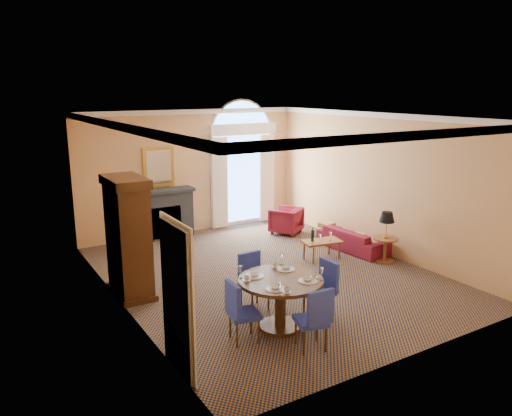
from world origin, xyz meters
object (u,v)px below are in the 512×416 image
armchair (286,220)px  armoire (128,239)px  side_table (386,231)px  dining_table (281,292)px  sofa (353,239)px  coffee_table (322,242)px

armchair → armoire: bearing=-11.2°
armchair → side_table: size_ratio=0.68×
armoire → armchair: size_ratio=2.93×
dining_table → armchair: dining_table is taller
sofa → armchair: bearing=10.4°
dining_table → side_table: (3.72, 1.42, 0.09)m
coffee_table → dining_table: bearing=-127.8°
armoire → dining_table: (1.60, -2.55, -0.45)m
armchair → dining_table: bearing=22.1°
sofa → coffee_table: (-1.04, -0.13, 0.15)m
armoire → sofa: 5.33m
sofa → armchair: size_ratio=2.34×
armchair → side_table: 3.05m
coffee_table → side_table: size_ratio=0.84×
armoire → coffee_table: armoire is taller
dining_table → coffee_table: (2.63, 2.27, -0.21)m
armchair → coffee_table: size_ratio=0.81×
coffee_table → side_table: bearing=-26.5°
sofa → coffee_table: 1.06m
armoire → armchair: armoire is taller
armchair → sofa: bearing=72.8°
armoire → armchair: bearing=21.2°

